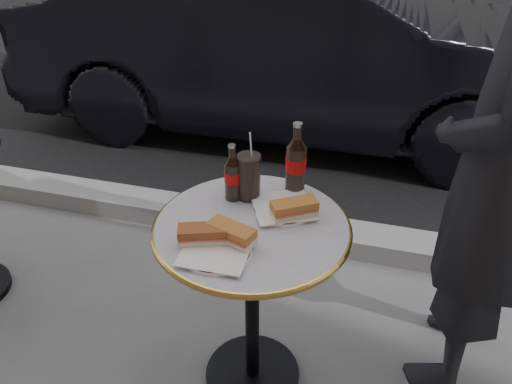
% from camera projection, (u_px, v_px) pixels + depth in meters
% --- Properties ---
extents(ground, '(80.00, 80.00, 0.00)m').
position_uv_depth(ground, '(253.00, 376.00, 1.94)').
color(ground, slate).
rests_on(ground, ground).
extents(asphalt_road, '(40.00, 8.00, 0.00)m').
position_uv_depth(asphalt_road, '(365.00, 36.00, 6.00)').
color(asphalt_road, black).
rests_on(asphalt_road, ground).
extents(curb, '(40.00, 0.20, 0.12)m').
position_uv_depth(curb, '(298.00, 231.00, 2.64)').
color(curb, gray).
rests_on(curb, ground).
extents(bistro_table, '(0.62, 0.62, 0.73)m').
position_uv_depth(bistro_table, '(252.00, 309.00, 1.74)').
color(bistro_table, '#BAB2C4').
rests_on(bistro_table, ground).
extents(plate_left, '(0.23, 0.23, 0.01)m').
position_uv_depth(plate_left, '(216.00, 252.00, 1.42)').
color(plate_left, white).
rests_on(plate_left, bistro_table).
extents(plate_right, '(0.24, 0.24, 0.01)m').
position_uv_depth(plate_right, '(283.00, 208.00, 1.61)').
color(plate_right, white).
rests_on(plate_right, bistro_table).
extents(sandwich_left_a, '(0.15, 0.11, 0.05)m').
position_uv_depth(sandwich_left_a, '(202.00, 235.00, 1.44)').
color(sandwich_left_a, '#964926').
rests_on(sandwich_left_a, plate_left).
extents(sandwich_left_b, '(0.16, 0.11, 0.05)m').
position_uv_depth(sandwich_left_b, '(231.00, 234.00, 1.44)').
color(sandwich_left_b, '#B66A2E').
rests_on(sandwich_left_b, plate_left).
extents(sandwich_right, '(0.16, 0.13, 0.05)m').
position_uv_depth(sandwich_right, '(294.00, 209.00, 1.55)').
color(sandwich_right, '#B86B2E').
rests_on(sandwich_right, plate_right).
extents(cola_bottle_left, '(0.06, 0.06, 0.20)m').
position_uv_depth(cola_bottle_left, '(233.00, 172.00, 1.61)').
color(cola_bottle_left, black).
rests_on(cola_bottle_left, bistro_table).
extents(cola_bottle_right, '(0.09, 0.09, 0.25)m').
position_uv_depth(cola_bottle_right, '(296.00, 158.00, 1.64)').
color(cola_bottle_right, black).
rests_on(cola_bottle_right, bistro_table).
extents(cola_glass, '(0.10, 0.10, 0.16)m').
position_uv_depth(cola_glass, '(249.00, 177.00, 1.63)').
color(cola_glass, black).
rests_on(cola_glass, bistro_table).
extents(parked_car, '(1.43, 3.93, 1.29)m').
position_uv_depth(parked_car, '(298.00, 44.00, 3.50)').
color(parked_car, black).
rests_on(parked_car, ground).
extents(pedestrian, '(0.56, 0.72, 1.74)m').
position_uv_depth(pedestrian, '(500.00, 171.00, 1.55)').
color(pedestrian, black).
rests_on(pedestrian, ground).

